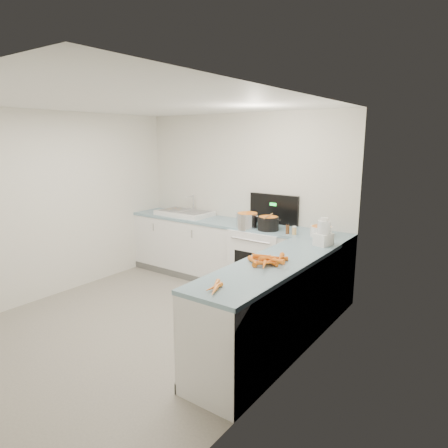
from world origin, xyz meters
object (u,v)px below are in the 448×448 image
Objects in this scene: sink at (185,213)px; extract_bottle at (287,229)px; steel_pot at (247,221)px; spice_jar at (294,231)px; mixing_bowl at (321,231)px; food_processor at (324,234)px; stove at (263,259)px; black_pot at (268,224)px.

sink is 7.40× the size of extract_bottle.
steel_pot is 0.71m from spice_jar.
steel_pot is at bearing 178.02° from extract_bottle.
steel_pot is 1.11× the size of mixing_bowl.
sink is at bearing 174.57° from spice_jar.
food_processor reaches higher than extract_bottle.
stove is at bearing 44.62° from steel_pot.
stove is at bearing 158.38° from extract_bottle.
black_pot is at bearing -5.45° from sink.
steel_pot is 1.07× the size of black_pot.
stove is 0.58m from black_pot.
stove is 0.60m from steel_pot.
stove is 1.29m from food_processor.
food_processor is (0.19, -0.41, 0.08)m from mixing_bowl.
food_processor reaches higher than sink.
steel_pot is 3.18× the size of spice_jar.
steel_pot is 0.93× the size of food_processor.
sink is at bearing 174.09° from extract_bottle.
steel_pot is 2.59× the size of extract_bottle.
steel_pot reaches higher than black_pot.
extract_bottle is (0.62, -0.02, -0.03)m from steel_pot.
mixing_bowl is 0.42m from extract_bottle.
stove reaches higher than extract_bottle.
black_pot is 2.98× the size of spice_jar.
spice_jar is 0.29× the size of food_processor.
spice_jar is at bearing -5.43° from sink.
mixing_bowl is at bearing 18.12° from extract_bottle.
sink reaches higher than black_pot.
black_pot is 0.87× the size of food_processor.
food_processor is at bearing -10.74° from sink.
mixing_bowl is at bearing 6.95° from black_pot.
spice_jar is at bearing -5.33° from black_pot.
stove is 1.54m from sink.
steel_pot reaches higher than extract_bottle.
food_processor is (0.50, -0.28, 0.09)m from spice_jar.
sink reaches higher than mixing_bowl.
extract_bottle is 0.09m from spice_jar.
sink is 9.11× the size of spice_jar.
extract_bottle is 0.36× the size of food_processor.
stove reaches higher than sink.
black_pot is 1.03× the size of mixing_bowl.
extract_bottle is at bearing -161.88° from mixing_bowl.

